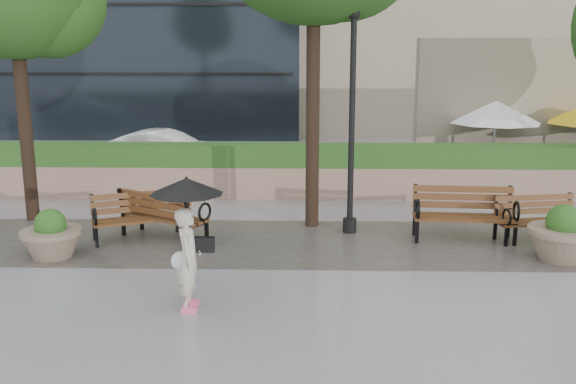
{
  "coord_description": "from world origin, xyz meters",
  "views": [
    {
      "loc": [
        1.25,
        -9.0,
        3.71
      ],
      "look_at": [
        0.94,
        2.62,
        1.1
      ],
      "focal_mm": 40.0,
      "sensor_mm": 36.0,
      "label": 1
    }
  ],
  "objects_px": {
    "bench_1": "(138,226)",
    "bench_2": "(164,225)",
    "bench_4": "(538,228)",
    "lamppost": "(351,137)",
    "car_right": "(166,151)",
    "bench_3": "(463,225)",
    "planter_right": "(563,239)",
    "pedestrian": "(188,231)",
    "planter_left": "(52,239)"
  },
  "relations": [
    {
      "from": "lamppost",
      "to": "car_right",
      "type": "height_order",
      "value": "lamppost"
    },
    {
      "from": "planter_right",
      "to": "pedestrian",
      "type": "height_order",
      "value": "pedestrian"
    },
    {
      "from": "planter_right",
      "to": "pedestrian",
      "type": "xyz_separation_m",
      "value": [
        -6.26,
        -2.34,
        0.77
      ]
    },
    {
      "from": "planter_right",
      "to": "pedestrian",
      "type": "distance_m",
      "value": 6.73
    },
    {
      "from": "lamppost",
      "to": "car_right",
      "type": "xyz_separation_m",
      "value": [
        -5.18,
        6.54,
        -1.36
      ]
    },
    {
      "from": "bench_4",
      "to": "lamppost",
      "type": "bearing_deg",
      "value": 161.57
    },
    {
      "from": "bench_4",
      "to": "planter_right",
      "type": "relative_size",
      "value": 1.43
    },
    {
      "from": "bench_1",
      "to": "planter_right",
      "type": "xyz_separation_m",
      "value": [
        7.89,
        -1.04,
        0.12
      ]
    },
    {
      "from": "bench_3",
      "to": "planter_left",
      "type": "relative_size",
      "value": 1.85
    },
    {
      "from": "car_right",
      "to": "bench_2",
      "type": "bearing_deg",
      "value": -160.12
    },
    {
      "from": "bench_1",
      "to": "pedestrian",
      "type": "xyz_separation_m",
      "value": [
        1.62,
        -3.37,
        0.9
      ]
    },
    {
      "from": "bench_1",
      "to": "bench_3",
      "type": "height_order",
      "value": "bench_3"
    },
    {
      "from": "bench_2",
      "to": "pedestrian",
      "type": "bearing_deg",
      "value": 138.63
    },
    {
      "from": "bench_1",
      "to": "pedestrian",
      "type": "bearing_deg",
      "value": -87.48
    },
    {
      "from": "bench_2",
      "to": "lamppost",
      "type": "xyz_separation_m",
      "value": [
        3.71,
        0.59,
        1.7
      ]
    },
    {
      "from": "bench_2",
      "to": "pedestrian",
      "type": "distance_m",
      "value": 3.7
    },
    {
      "from": "bench_3",
      "to": "planter_left",
      "type": "height_order",
      "value": "bench_3"
    },
    {
      "from": "bench_1",
      "to": "lamppost",
      "type": "xyz_separation_m",
      "value": [
        4.21,
        0.63,
        1.71
      ]
    },
    {
      "from": "bench_2",
      "to": "lamppost",
      "type": "bearing_deg",
      "value": -140.53
    },
    {
      "from": "bench_3",
      "to": "planter_right",
      "type": "height_order",
      "value": "bench_3"
    },
    {
      "from": "bench_3",
      "to": "pedestrian",
      "type": "bearing_deg",
      "value": -140.1
    },
    {
      "from": "bench_4",
      "to": "planter_right",
      "type": "bearing_deg",
      "value": -99.51
    },
    {
      "from": "bench_3",
      "to": "pedestrian",
      "type": "distance_m",
      "value": 6.0
    },
    {
      "from": "planter_left",
      "to": "lamppost",
      "type": "bearing_deg",
      "value": 17.89
    },
    {
      "from": "bench_1",
      "to": "car_right",
      "type": "bearing_deg",
      "value": 74.53
    },
    {
      "from": "bench_1",
      "to": "planter_left",
      "type": "height_order",
      "value": "bench_1"
    },
    {
      "from": "bench_2",
      "to": "bench_4",
      "type": "relative_size",
      "value": 1.11
    },
    {
      "from": "lamppost",
      "to": "car_right",
      "type": "bearing_deg",
      "value": 128.39
    },
    {
      "from": "bench_2",
      "to": "planter_left",
      "type": "bearing_deg",
      "value": 64.09
    },
    {
      "from": "bench_4",
      "to": "bench_2",
      "type": "bearing_deg",
      "value": 170.21
    },
    {
      "from": "planter_right",
      "to": "bench_3",
      "type": "bearing_deg",
      "value": 141.63
    },
    {
      "from": "lamppost",
      "to": "pedestrian",
      "type": "height_order",
      "value": "lamppost"
    },
    {
      "from": "planter_left",
      "to": "planter_right",
      "type": "relative_size",
      "value": 0.89
    },
    {
      "from": "bench_2",
      "to": "bench_3",
      "type": "bearing_deg",
      "value": -148.74
    },
    {
      "from": "bench_3",
      "to": "car_right",
      "type": "relative_size",
      "value": 0.52
    },
    {
      "from": "bench_2",
      "to": "lamppost",
      "type": "relative_size",
      "value": 0.43
    },
    {
      "from": "bench_1",
      "to": "bench_2",
      "type": "bearing_deg",
      "value": -18.37
    },
    {
      "from": "bench_4",
      "to": "pedestrian",
      "type": "height_order",
      "value": "pedestrian"
    },
    {
      "from": "bench_4",
      "to": "lamppost",
      "type": "distance_m",
      "value": 4.08
    },
    {
      "from": "planter_left",
      "to": "lamppost",
      "type": "xyz_separation_m",
      "value": [
        5.49,
        1.77,
        1.63
      ]
    },
    {
      "from": "planter_left",
      "to": "car_right",
      "type": "height_order",
      "value": "car_right"
    },
    {
      "from": "bench_4",
      "to": "pedestrian",
      "type": "relative_size",
      "value": 0.9
    },
    {
      "from": "car_right",
      "to": "pedestrian",
      "type": "distance_m",
      "value": 10.88
    },
    {
      "from": "bench_3",
      "to": "bench_2",
      "type": "bearing_deg",
      "value": -175.43
    },
    {
      "from": "bench_2",
      "to": "pedestrian",
      "type": "relative_size",
      "value": 1.0
    },
    {
      "from": "bench_1",
      "to": "bench_2",
      "type": "distance_m",
      "value": 0.5
    },
    {
      "from": "car_right",
      "to": "bench_1",
      "type": "bearing_deg",
      "value": -164.08
    },
    {
      "from": "bench_3",
      "to": "planter_right",
      "type": "bearing_deg",
      "value": -34.62
    },
    {
      "from": "bench_3",
      "to": "bench_4",
      "type": "bearing_deg",
      "value": 3.15
    },
    {
      "from": "planter_right",
      "to": "car_right",
      "type": "height_order",
      "value": "car_right"
    }
  ]
}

